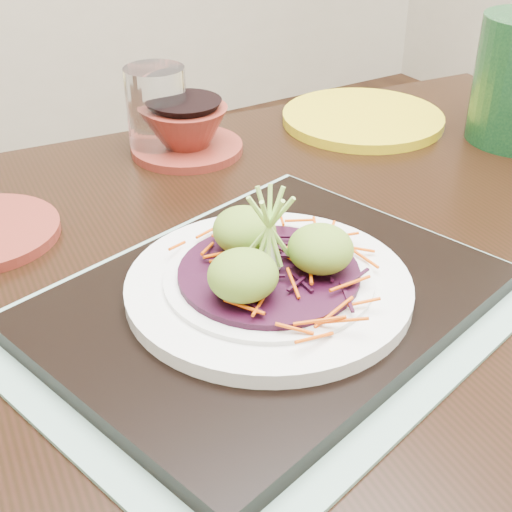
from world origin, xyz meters
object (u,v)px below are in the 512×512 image
terracotta_bowl_set (186,132)px  white_plate (269,285)px  water_glass (157,110)px  serving_tray (268,301)px  yellow_plate (363,118)px  dining_table (261,339)px

terracotta_bowl_set → white_plate: bearing=-106.1°
white_plate → water_glass: (0.07, 0.37, 0.02)m
serving_tray → yellow_plate: 0.46m
dining_table → serving_tray: size_ratio=3.26×
terracotta_bowl_set → water_glass: bearing=138.2°
dining_table → yellow_plate: (0.31, 0.23, 0.10)m
serving_tray → water_glass: water_glass is taller
white_plate → terracotta_bowl_set: 0.36m
terracotta_bowl_set → yellow_plate: terracotta_bowl_set is taller
terracotta_bowl_set → yellow_plate: bearing=-8.9°
terracotta_bowl_set → yellow_plate: size_ratio=0.78×
terracotta_bowl_set → yellow_plate: (0.25, -0.04, -0.02)m
terracotta_bowl_set → yellow_plate: 0.26m
white_plate → yellow_plate: (0.35, 0.30, -0.02)m
yellow_plate → terracotta_bowl_set: bearing=171.1°
white_plate → yellow_plate: 0.46m
serving_tray → white_plate: (-0.00, -0.00, 0.02)m
water_glass → terracotta_bowl_set: size_ratio=0.61×
serving_tray → water_glass: 0.37m
dining_table → terracotta_bowl_set: bearing=83.5°
serving_tray → yellow_plate: bearing=26.4°
serving_tray → white_plate: 0.02m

